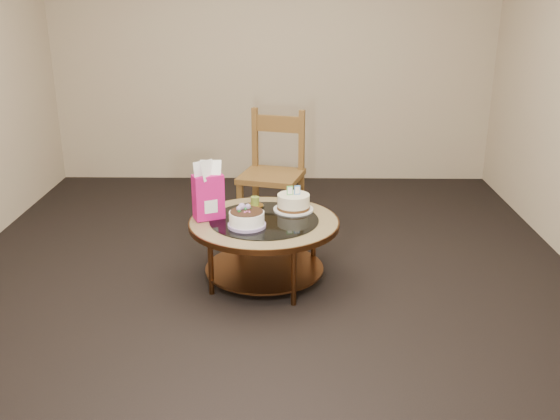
{
  "coord_description": "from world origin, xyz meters",
  "views": [
    {
      "loc": [
        0.16,
        -3.94,
        1.94
      ],
      "look_at": [
        0.11,
        0.02,
        0.52
      ],
      "focal_mm": 40.0,
      "sensor_mm": 36.0,
      "label": 1
    }
  ],
  "objects_px": {
    "coffee_table": "(264,230)",
    "gift_bag": "(208,191)",
    "dining_chair": "(273,173)",
    "cream_cake": "(293,203)",
    "decorated_cake": "(247,220)"
  },
  "relations": [
    {
      "from": "coffee_table",
      "to": "gift_bag",
      "type": "distance_m",
      "value": 0.47
    },
    {
      "from": "cream_cake",
      "to": "gift_bag",
      "type": "relative_size",
      "value": 0.71
    },
    {
      "from": "coffee_table",
      "to": "cream_cake",
      "type": "height_order",
      "value": "cream_cake"
    },
    {
      "from": "decorated_cake",
      "to": "cream_cake",
      "type": "xyz_separation_m",
      "value": [
        0.31,
        0.32,
        0.01
      ]
    },
    {
      "from": "dining_chair",
      "to": "cream_cake",
      "type": "bearing_deg",
      "value": -62.45
    },
    {
      "from": "dining_chair",
      "to": "coffee_table",
      "type": "bearing_deg",
      "value": -77.23
    },
    {
      "from": "coffee_table",
      "to": "gift_bag",
      "type": "xyz_separation_m",
      "value": [
        -0.37,
        0.02,
        0.28
      ]
    },
    {
      "from": "coffee_table",
      "to": "dining_chair",
      "type": "xyz_separation_m",
      "value": [
        0.04,
        0.93,
        0.13
      ]
    },
    {
      "from": "coffee_table",
      "to": "dining_chair",
      "type": "bearing_deg",
      "value": 87.71
    },
    {
      "from": "gift_bag",
      "to": "dining_chair",
      "type": "bearing_deg",
      "value": 40.92
    },
    {
      "from": "decorated_cake",
      "to": "cream_cake",
      "type": "height_order",
      "value": "cream_cake"
    },
    {
      "from": "coffee_table",
      "to": "decorated_cake",
      "type": "distance_m",
      "value": 0.21
    },
    {
      "from": "decorated_cake",
      "to": "dining_chair",
      "type": "relative_size",
      "value": 0.25
    },
    {
      "from": "decorated_cake",
      "to": "dining_chair",
      "type": "bearing_deg",
      "value": 82.17
    },
    {
      "from": "coffee_table",
      "to": "decorated_cake",
      "type": "bearing_deg",
      "value": -129.62
    }
  ]
}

